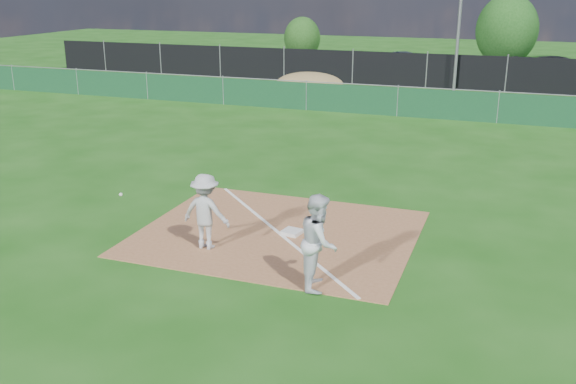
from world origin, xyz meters
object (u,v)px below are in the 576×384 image
(light_pole, at_px, (460,10))
(first_base, at_px, (292,232))
(play_at_first, at_px, (206,212))
(runner, at_px, (319,241))
(car_right, at_px, (561,70))
(tree_mid, at_px, (507,30))
(car_mid, at_px, (410,65))
(tree_left, at_px, (302,38))
(car_left, at_px, (360,60))

(light_pole, bearing_deg, first_base, -93.12)
(play_at_first, relative_size, runner, 1.47)
(car_right, bearing_deg, runner, 149.12)
(light_pole, distance_m, first_base, 22.05)
(runner, distance_m, tree_mid, 34.67)
(runner, bearing_deg, first_base, 17.50)
(runner, bearing_deg, tree_mid, -16.12)
(first_base, relative_size, play_at_first, 0.15)
(first_base, relative_size, car_mid, 0.09)
(car_right, height_order, tree_mid, tree_mid)
(runner, xyz_separation_m, car_right, (5.11, 28.56, -0.16))
(first_base, bearing_deg, car_mid, 94.02)
(first_base, bearing_deg, car_right, 76.29)
(runner, height_order, tree_left, tree_left)
(car_left, bearing_deg, tree_left, 40.81)
(play_at_first, bearing_deg, light_pole, 83.52)
(first_base, relative_size, tree_mid, 0.09)
(play_at_first, height_order, car_right, play_at_first)
(car_mid, distance_m, car_right, 8.26)
(light_pole, distance_m, tree_mid, 10.99)
(tree_mid, bearing_deg, car_left, -148.36)
(car_left, distance_m, tree_mid, 10.02)
(first_base, xyz_separation_m, play_at_first, (-1.43, -1.33, 0.76))
(light_pole, relative_size, runner, 4.48)
(light_pole, relative_size, play_at_first, 3.05)
(car_left, height_order, tree_mid, tree_mid)
(car_left, height_order, car_right, car_right)
(car_mid, bearing_deg, car_left, 46.00)
(car_left, distance_m, car_right, 11.67)
(runner, distance_m, car_left, 30.12)
(first_base, bearing_deg, tree_mid, 84.36)
(car_right, distance_m, tree_left, 17.71)
(runner, distance_m, car_right, 29.02)
(tree_left, bearing_deg, first_base, -71.60)
(car_mid, height_order, car_right, car_right)
(light_pole, relative_size, tree_left, 2.63)
(car_right, bearing_deg, car_left, 65.12)
(tree_left, xyz_separation_m, tree_mid, (13.68, 0.83, 0.83))
(tree_left, bearing_deg, car_right, -17.08)
(first_base, bearing_deg, light_pole, 86.88)
(car_mid, bearing_deg, tree_left, 35.80)
(car_right, bearing_deg, play_at_first, 143.41)
(first_base, height_order, tree_left, tree_left)
(tree_mid, bearing_deg, play_at_first, -97.82)
(play_at_first, xyz_separation_m, tree_left, (-9.06, 32.86, 0.74))
(first_base, xyz_separation_m, car_right, (6.42, 26.33, 0.67))
(first_base, distance_m, tree_left, 33.26)
(first_base, height_order, car_right, car_right)
(play_at_first, xyz_separation_m, car_mid, (-0.38, 27.00, -0.10))
(play_at_first, bearing_deg, runner, -18.13)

